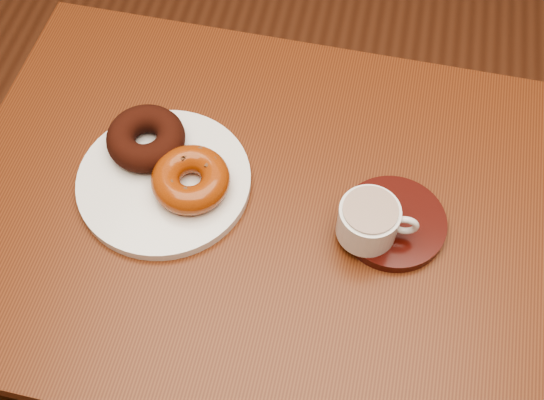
% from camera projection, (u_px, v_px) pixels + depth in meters
% --- Properties ---
extents(ground, '(6.00, 6.00, 0.00)m').
position_uv_depth(ground, '(356.00, 319.00, 1.74)').
color(ground, brown).
rests_on(ground, ground).
extents(cafe_table, '(0.88, 0.67, 0.81)m').
position_uv_depth(cafe_table, '(260.00, 248.00, 1.07)').
color(cafe_table, '#5F2C14').
rests_on(cafe_table, ground).
extents(donut_plate, '(0.32, 0.32, 0.02)m').
position_uv_depth(donut_plate, '(164.00, 181.00, 0.98)').
color(donut_plate, white).
rests_on(donut_plate, cafe_table).
extents(donut_cinnamon, '(0.14, 0.14, 0.04)m').
position_uv_depth(donut_cinnamon, '(146.00, 138.00, 0.98)').
color(donut_cinnamon, black).
rests_on(donut_cinnamon, donut_plate).
extents(donut_caramel, '(0.14, 0.14, 0.04)m').
position_uv_depth(donut_caramel, '(191.00, 180.00, 0.94)').
color(donut_caramel, '#953C10').
rests_on(donut_caramel, donut_plate).
extents(saucer, '(0.18, 0.18, 0.02)m').
position_uv_depth(saucer, '(393.00, 223.00, 0.94)').
color(saucer, '#360B07').
rests_on(saucer, cafe_table).
extents(coffee_cup, '(0.11, 0.08, 0.06)m').
position_uv_depth(coffee_cup, '(369.00, 221.00, 0.90)').
color(coffee_cup, white).
rests_on(coffee_cup, saucer).
extents(teaspoon, '(0.03, 0.10, 0.01)m').
position_uv_depth(teaspoon, '(353.00, 205.00, 0.94)').
color(teaspoon, silver).
rests_on(teaspoon, saucer).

